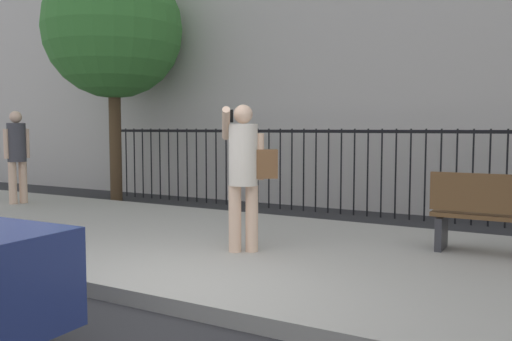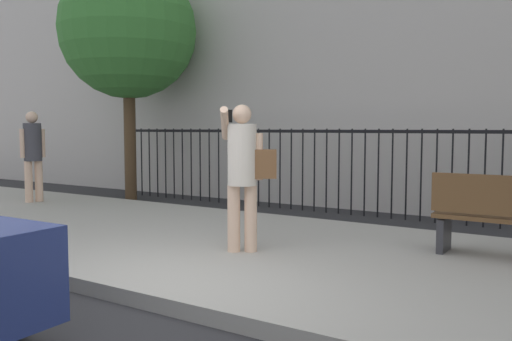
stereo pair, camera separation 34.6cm
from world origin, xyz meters
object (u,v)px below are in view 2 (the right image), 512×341
(pedestrian_walking, at_px, (33,150))
(street_tree_mid, at_px, (128,31))
(street_bench, at_px, (509,216))
(pedestrian_on_phone, at_px, (244,167))

(pedestrian_walking, relative_size, street_tree_mid, 0.34)
(street_bench, height_order, street_tree_mid, street_tree_mid)
(pedestrian_on_phone, relative_size, pedestrian_walking, 0.97)
(pedestrian_walking, distance_m, street_bench, 8.61)
(street_bench, bearing_deg, pedestrian_on_phone, -155.68)
(pedestrian_on_phone, relative_size, street_bench, 1.08)
(pedestrian_on_phone, xyz_separation_m, pedestrian_walking, (-5.91, 1.29, 0.02))
(street_tree_mid, bearing_deg, street_bench, -14.93)
(street_bench, bearing_deg, pedestrian_walking, 179.46)
(pedestrian_on_phone, relative_size, street_tree_mid, 0.33)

